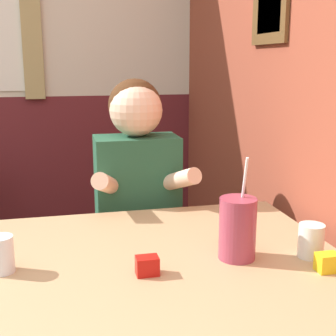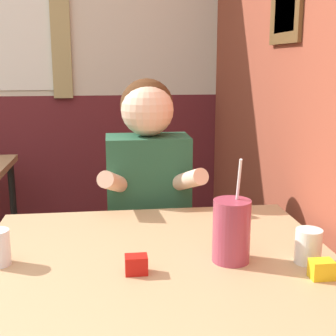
# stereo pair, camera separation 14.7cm
# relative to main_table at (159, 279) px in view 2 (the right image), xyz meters

# --- Properties ---
(brick_wall_right) EXTENTS (0.08, 4.26, 2.70)m
(brick_wall_right) POSITION_rel_main_table_xyz_m (0.61, 0.73, 0.65)
(brick_wall_right) COLOR brown
(brick_wall_right) RESTS_ON ground_plane
(back_wall) EXTENTS (5.49, 0.09, 2.70)m
(back_wall) POSITION_rel_main_table_xyz_m (-0.68, 1.89, 0.66)
(back_wall) COLOR beige
(back_wall) RESTS_ON ground_plane
(main_table) EXTENTS (1.04, 0.93, 0.76)m
(main_table) POSITION_rel_main_table_xyz_m (0.00, 0.00, 0.00)
(main_table) COLOR tan
(main_table) RESTS_ON ground_plane
(person_seated) EXTENTS (0.42, 0.41, 1.25)m
(person_seated) POSITION_rel_main_table_xyz_m (0.02, 0.64, -0.03)
(person_seated) COLOR #235138
(person_seated) RESTS_ON ground_plane
(cocktail_pitcher) EXTENTS (0.11, 0.11, 0.30)m
(cocktail_pitcher) POSITION_rel_main_table_xyz_m (0.20, -0.04, 0.15)
(cocktail_pitcher) COLOR #99384C
(cocktail_pitcher) RESTS_ON main_table
(glass_center) EXTENTS (0.07, 0.07, 0.10)m
(glass_center) POSITION_rel_main_table_xyz_m (0.41, -0.08, 0.11)
(glass_center) COLOR silver
(glass_center) RESTS_ON main_table
(condiment_ketchup) EXTENTS (0.06, 0.04, 0.05)m
(condiment_ketchup) POSITION_rel_main_table_xyz_m (-0.07, -0.08, 0.09)
(condiment_ketchup) COLOR #B7140F
(condiment_ketchup) RESTS_ON main_table
(condiment_mustard) EXTENTS (0.06, 0.04, 0.05)m
(condiment_mustard) POSITION_rel_main_table_xyz_m (0.41, -0.17, 0.09)
(condiment_mustard) COLOR yellow
(condiment_mustard) RESTS_ON main_table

